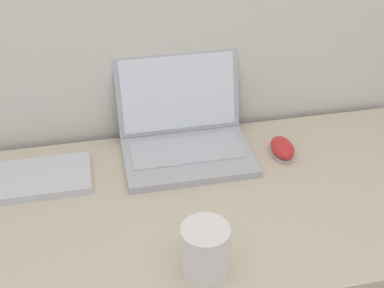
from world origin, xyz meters
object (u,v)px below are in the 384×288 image
Objects in this scene: drink_cup at (205,250)px; external_keyboard at (11,182)px; computer_mouse at (282,148)px; laptop at (184,132)px.

external_keyboard is (-0.41, 0.37, -0.05)m from drink_cup.
external_keyboard is at bearing 179.19° from computer_mouse.
external_keyboard is (-0.45, -0.06, -0.04)m from laptop.
computer_mouse is 0.70m from external_keyboard.
external_keyboard is at bearing -171.91° from laptop.
computer_mouse is at bearing 50.72° from drink_cup.
drink_cup is at bearing -95.56° from laptop.
laptop reaches higher than computer_mouse.
drink_cup reaches higher than external_keyboard.
drink_cup is (-0.04, -0.43, 0.01)m from laptop.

